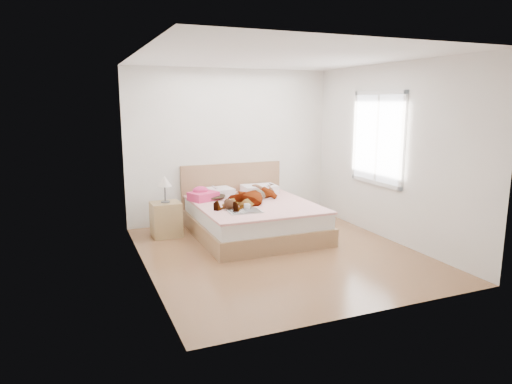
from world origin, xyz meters
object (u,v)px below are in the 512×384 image
towel (203,195)px  nightstand (166,217)px  bed (252,216)px  woman (253,193)px  coffee_mug (247,207)px  plush_toy (230,204)px  phone (215,187)px  magazine (245,211)px

towel → nightstand: nightstand is taller
bed → nightstand: size_ratio=2.21×
nightstand → woman: bearing=-12.3°
coffee_mug → nightstand: bearing=139.5°
coffee_mug → plush_toy: 0.26m
plush_toy → towel: bearing=104.1°
phone → magazine: phone is taller
woman → plush_toy: bearing=-93.7°
bed → magazine: bed is taller
towel → plush_toy: (0.19, -0.76, -0.01)m
towel → magazine: size_ratio=1.02×
woman → magazine: 0.76m
woman → phone: woman is taller
magazine → coffee_mug: 0.11m
towel → nightstand: bearing=-175.3°
phone → plush_toy: (-0.03, -0.82, -0.10)m
plush_toy → nightstand: 1.10m
coffee_mug → magazine: bearing=-128.6°
towel → magazine: bearing=-70.9°
bed → coffee_mug: (-0.27, -0.50, 0.28)m
bed → nightstand: 1.33m
woman → plush_toy: woman is taller
phone → towel: size_ratio=0.19×
plush_toy → woman: bearing=38.2°
magazine → nightstand: size_ratio=0.53×
coffee_mug → plush_toy: (-0.21, 0.15, 0.03)m
magazine → nightstand: nightstand is taller
nightstand → magazine: bearing=-44.8°
phone → towel: towel is taller
bed → magazine: (-0.33, -0.58, 0.24)m
towel → plush_toy: size_ratio=1.94×
woman → bed: bearing=-78.0°
woman → plush_toy: size_ratio=6.60×
towel → coffee_mug: (0.40, -0.91, -0.04)m
magazine → plush_toy: size_ratio=1.89×
magazine → coffee_mug: bearing=51.4°
bed → magazine: bearing=-119.8°
phone → plush_toy: bearing=-134.2°
woman → coffee_mug: bearing=-71.2°
phone → towel: 0.25m
phone → plush_toy: 0.83m
woman → nightstand: bearing=-144.2°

